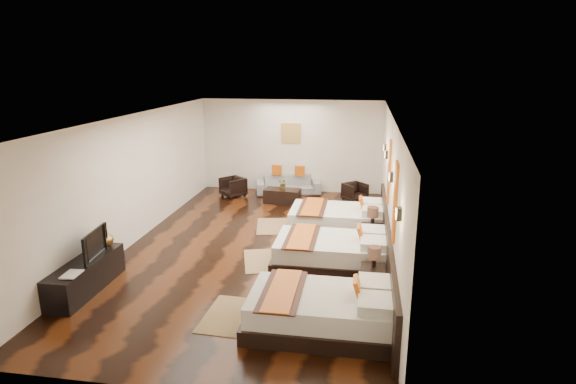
% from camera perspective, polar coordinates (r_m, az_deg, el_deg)
% --- Properties ---
extents(floor, '(5.50, 9.50, 0.01)m').
position_cam_1_polar(floor, '(10.38, -3.70, -6.56)').
color(floor, black).
rests_on(floor, ground).
extents(ceiling, '(5.50, 9.50, 0.01)m').
position_cam_1_polar(ceiling, '(9.69, -3.99, 8.99)').
color(ceiling, white).
rests_on(ceiling, floor).
extents(back_wall, '(5.50, 0.01, 2.80)m').
position_cam_1_polar(back_wall, '(14.51, 0.36, 5.56)').
color(back_wall, silver).
rests_on(back_wall, floor).
extents(left_wall, '(0.01, 9.50, 2.80)m').
position_cam_1_polar(left_wall, '(10.88, -18.10, 1.47)').
color(left_wall, silver).
rests_on(left_wall, floor).
extents(right_wall, '(0.01, 9.50, 2.80)m').
position_cam_1_polar(right_wall, '(9.71, 12.18, 0.28)').
color(right_wall, silver).
rests_on(right_wall, floor).
extents(headboard_panel, '(0.08, 6.60, 0.90)m').
position_cam_1_polar(headboard_panel, '(9.25, 11.82, -6.68)').
color(headboard_panel, black).
rests_on(headboard_panel, floor).
extents(bed_near, '(2.24, 1.41, 0.86)m').
position_cam_1_polar(bed_near, '(7.30, 4.27, -14.04)').
color(bed_near, black).
rests_on(bed_near, floor).
extents(bed_mid, '(2.27, 1.43, 0.87)m').
position_cam_1_polar(bed_mid, '(9.35, 5.51, -7.18)').
color(bed_mid, black).
rests_on(bed_mid, floor).
extents(bed_far, '(2.31, 1.45, 0.88)m').
position_cam_1_polar(bed_far, '(11.18, 6.19, -3.34)').
color(bed_far, black).
rests_on(bed_far, floor).
extents(nightstand_a, '(0.42, 0.42, 0.84)m').
position_cam_1_polar(nightstand_a, '(8.45, 10.19, -9.93)').
color(nightstand_a, black).
rests_on(nightstand_a, floor).
extents(nightstand_b, '(0.45, 0.45, 0.90)m').
position_cam_1_polar(nightstand_b, '(10.41, 10.06, -4.86)').
color(nightstand_b, black).
rests_on(nightstand_b, floor).
extents(jute_mat_near, '(0.80, 1.23, 0.01)m').
position_cam_1_polar(jute_mat_near, '(7.79, -7.10, -14.50)').
color(jute_mat_near, olive).
rests_on(jute_mat_near, floor).
extents(jute_mat_mid, '(1.05, 1.36, 0.01)m').
position_cam_1_polar(jute_mat_mid, '(9.66, -2.99, -8.25)').
color(jute_mat_mid, olive).
rests_on(jute_mat_mid, floor).
extents(jute_mat_far, '(0.96, 1.32, 0.01)m').
position_cam_1_polar(jute_mat_far, '(11.59, -1.87, -4.12)').
color(jute_mat_far, olive).
rests_on(jute_mat_far, floor).
extents(tv_console, '(0.50, 1.80, 0.55)m').
position_cam_1_polar(tv_console, '(9.09, -23.15, -9.25)').
color(tv_console, black).
rests_on(tv_console, floor).
extents(tv, '(0.21, 0.90, 0.51)m').
position_cam_1_polar(tv, '(9.00, -22.68, -5.79)').
color(tv, black).
rests_on(tv, tv_console).
extents(book, '(0.27, 0.36, 0.03)m').
position_cam_1_polar(book, '(8.55, -25.35, -8.94)').
color(book, black).
rests_on(book, tv_console).
extents(figurine, '(0.43, 0.43, 0.36)m').
position_cam_1_polar(figurine, '(9.45, -21.31, -5.14)').
color(figurine, brown).
rests_on(figurine, tv_console).
extents(sofa, '(2.05, 1.19, 0.56)m').
position_cam_1_polar(sofa, '(14.42, 0.03, 0.95)').
color(sofa, gray).
rests_on(sofa, floor).
extents(armchair_left, '(0.89, 0.89, 0.58)m').
position_cam_1_polar(armchair_left, '(14.16, -6.64, 0.61)').
color(armchair_left, black).
rests_on(armchair_left, floor).
extents(armchair_right, '(0.82, 0.82, 0.54)m').
position_cam_1_polar(armchair_right, '(13.72, 8.06, -0.01)').
color(armchair_right, black).
rests_on(armchair_right, floor).
extents(coffee_table, '(1.04, 0.59, 0.40)m').
position_cam_1_polar(coffee_table, '(13.44, -0.68, -0.48)').
color(coffee_table, black).
rests_on(coffee_table, floor).
extents(table_plant, '(0.32, 0.30, 0.29)m').
position_cam_1_polar(table_plant, '(13.40, -0.59, 0.99)').
color(table_plant, '#225D1F').
rests_on(table_plant, coffee_table).
extents(orange_panel_a, '(0.04, 0.40, 1.30)m').
position_cam_1_polar(orange_panel_a, '(7.81, 12.78, -1.17)').
color(orange_panel_a, '#D86014').
rests_on(orange_panel_a, right_wall).
extents(orange_panel_b, '(0.04, 0.40, 1.30)m').
position_cam_1_polar(orange_panel_b, '(9.93, 12.08, 2.40)').
color(orange_panel_b, '#D86014').
rests_on(orange_panel_b, right_wall).
extents(sconce_near, '(0.07, 0.12, 0.18)m').
position_cam_1_polar(sconce_near, '(6.71, 13.16, -2.57)').
color(sconce_near, black).
rests_on(sconce_near, right_wall).
extents(sconce_mid, '(0.07, 0.12, 0.18)m').
position_cam_1_polar(sconce_mid, '(8.83, 12.28, 1.78)').
color(sconce_mid, black).
rests_on(sconce_mid, right_wall).
extents(sconce_far, '(0.07, 0.12, 0.18)m').
position_cam_1_polar(sconce_far, '(10.98, 11.74, 4.44)').
color(sconce_far, black).
rests_on(sconce_far, right_wall).
extents(sconce_lounge, '(0.07, 0.12, 0.18)m').
position_cam_1_polar(sconce_lounge, '(11.86, 11.58, 5.24)').
color(sconce_lounge, black).
rests_on(sconce_lounge, right_wall).
extents(gold_artwork, '(0.60, 0.04, 0.60)m').
position_cam_1_polar(gold_artwork, '(14.43, 0.36, 7.11)').
color(gold_artwork, '#AD873F').
rests_on(gold_artwork, back_wall).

